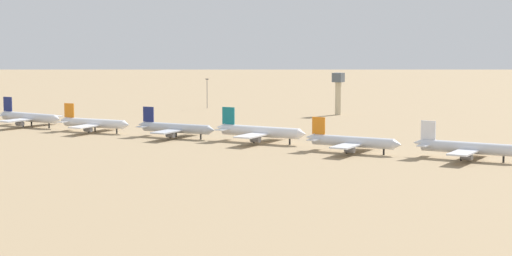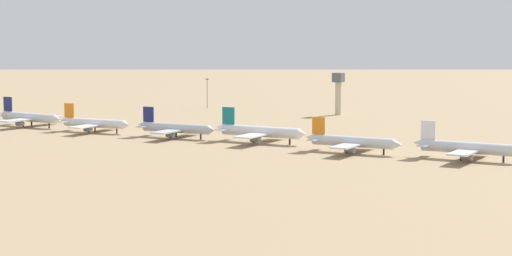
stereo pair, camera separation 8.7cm
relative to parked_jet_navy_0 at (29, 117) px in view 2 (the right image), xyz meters
name	(u,v)px [view 2 (the right image)]	position (x,y,z in m)	size (l,w,h in m)	color
ground	(263,143)	(124.07, 0.31, -4.33)	(4000.00, 4000.00, 0.00)	#9E8460
ridge_far_west	(276,25)	(-446.83, 1060.41, 47.20)	(288.30, 286.90, 103.05)	gray
ridge_west	(435,38)	(-181.98, 1117.61, 26.75)	(319.55, 241.53, 62.17)	slate
parked_jet_navy_0	(29,117)	(0.00, 0.00, 0.00)	(40.02, 33.69, 13.22)	silver
parked_jet_orange_1	(94,123)	(40.99, -2.96, -0.31)	(37.14, 31.26, 12.27)	white
parked_jet_navy_2	(175,128)	(83.58, -1.82, -0.26)	(37.60, 31.57, 12.43)	silver
parked_jet_teal_3	(260,132)	(121.89, 1.74, 0.12)	(40.94, 34.23, 13.57)	white
parked_jet_orange_4	(352,142)	(165.59, -7.21, -0.23)	(37.78, 31.61, 12.51)	silver
parked_jet_white_5	(467,148)	(207.14, -4.01, -0.09)	(39.00, 32.59, 12.93)	silver
control_tower	(338,90)	(100.18, 123.60, 9.02)	(5.20, 5.20, 22.12)	#C6B793
light_pole_mid	(207,91)	(19.08, 122.15, 5.35)	(1.80, 0.50, 16.92)	#59595E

